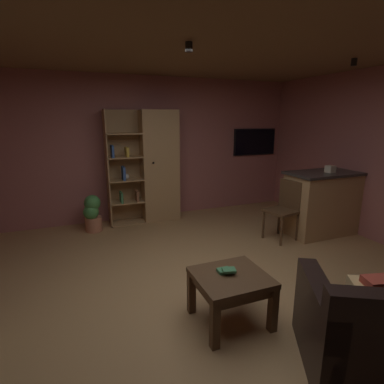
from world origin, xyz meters
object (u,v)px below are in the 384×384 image
tissue_box (330,169)px  table_book_0 (224,271)px  dining_chair (285,206)px  kitchen_bar_counter (326,202)px  coffee_table (231,284)px  potted_floor_plant (92,213)px  table_book_1 (229,270)px  bookshelf_cabinet (155,167)px  wall_mounted_tv (255,142)px

tissue_box → table_book_0: size_ratio=1.01×
table_book_0 → dining_chair: size_ratio=0.13×
kitchen_bar_counter → coffee_table: (-2.55, -1.43, -0.14)m
kitchen_bar_counter → potted_floor_plant: 3.85m
kitchen_bar_counter → table_book_1: 2.92m
table_book_0 → dining_chair: (1.79, 1.39, 0.04)m
kitchen_bar_counter → dining_chair: (-0.79, 0.04, 0.01)m
dining_chair → coffee_table: bearing=-140.1°
bookshelf_cabinet → table_book_0: bookshelf_cabinet is taller
bookshelf_cabinet → potted_floor_plant: bookshelf_cabinet is taller
dining_chair → table_book_1: bearing=-140.7°
coffee_table → potted_floor_plant: size_ratio=1.04×
kitchen_bar_counter → table_book_1: kitchen_bar_counter is taller
bookshelf_cabinet → tissue_box: 2.94m
kitchen_bar_counter → tissue_box: size_ratio=11.38×
coffee_table → dining_chair: size_ratio=0.70×
coffee_table → wall_mounted_tv: size_ratio=0.67×
kitchen_bar_counter → coffee_table: kitchen_bar_counter is taller
tissue_box → potted_floor_plant: size_ratio=0.19×
tissue_box → potted_floor_plant: bearing=156.3°
potted_floor_plant → tissue_box: bearing=-23.7°
table_book_0 → kitchen_bar_counter: bearing=27.8°
kitchen_bar_counter → wall_mounted_tv: 2.09m
dining_chair → potted_floor_plant: (-2.77, 1.43, -0.21)m
dining_chair → tissue_box: bearing=-8.1°
coffee_table → kitchen_bar_counter: bearing=29.3°
bookshelf_cabinet → kitchen_bar_counter: bearing=-35.0°
kitchen_bar_counter → coffee_table: bearing=-150.7°
bookshelf_cabinet → potted_floor_plant: bearing=-168.8°
kitchen_bar_counter → wall_mounted_tv: size_ratio=1.41×
table_book_1 → wall_mounted_tv: bearing=54.3°
bookshelf_cabinet → table_book_0: bearing=-93.1°
table_book_0 → potted_floor_plant: size_ratio=0.19×
coffee_table → dining_chair: 2.29m
kitchen_bar_counter → bookshelf_cabinet: bearing=145.0°
dining_chair → potted_floor_plant: size_ratio=1.48×
table_book_0 → table_book_1: table_book_1 is taller
bookshelf_cabinet → potted_floor_plant: 1.35m
tissue_box → dining_chair: 0.92m
potted_floor_plant → bookshelf_cabinet: bearing=11.2°
coffee_table → tissue_box: bearing=28.7°
tissue_box → coffee_table: bearing=-151.3°
kitchen_bar_counter → dining_chair: 0.79m
tissue_box → wall_mounted_tv: (-0.11, 1.97, 0.29)m
bookshelf_cabinet → tissue_box: bookshelf_cabinet is taller
kitchen_bar_counter → tissue_box: 0.57m
kitchen_bar_counter → table_book_1: size_ratio=11.56×
bookshelf_cabinet → dining_chair: (1.62, -1.66, -0.46)m
dining_chair → wall_mounted_tv: size_ratio=0.95×
coffee_table → table_book_0: table_book_0 is taller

